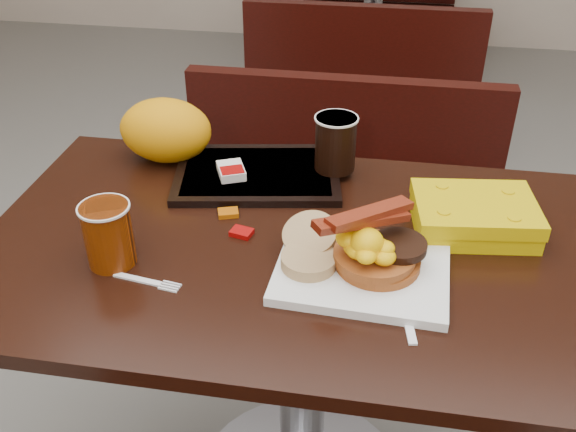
% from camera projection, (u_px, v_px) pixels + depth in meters
% --- Properties ---
extents(table_near, '(1.20, 0.70, 0.75)m').
position_uv_depth(table_near, '(303.00, 385.00, 1.39)').
color(table_near, black).
rests_on(table_near, floor).
extents(bench_near_n, '(1.00, 0.46, 0.72)m').
position_uv_depth(bench_near_n, '(336.00, 215.00, 1.97)').
color(bench_near_n, black).
rests_on(bench_near_n, floor).
extents(table_far, '(1.20, 0.70, 0.75)m').
position_uv_depth(table_far, '(372.00, 25.00, 3.53)').
color(table_far, black).
rests_on(table_far, floor).
extents(bench_far_s, '(1.00, 0.46, 0.72)m').
position_uv_depth(bench_far_s, '(363.00, 74.00, 2.96)').
color(bench_far_s, black).
rests_on(bench_far_s, floor).
extents(platter, '(0.30, 0.24, 0.02)m').
position_uv_depth(platter, '(362.00, 271.00, 1.10)').
color(platter, white).
rests_on(platter, table_near).
extents(pancake_stack, '(0.18, 0.18, 0.03)m').
position_uv_depth(pancake_stack, '(378.00, 258.00, 1.09)').
color(pancake_stack, '#8F4517').
rests_on(pancake_stack, platter).
extents(sausage_patty, '(0.12, 0.12, 0.01)m').
position_uv_depth(sausage_patty, '(399.00, 245.00, 1.09)').
color(sausage_patty, black).
rests_on(sausage_patty, pancake_stack).
extents(scrambled_eggs, '(0.11, 0.10, 0.05)m').
position_uv_depth(scrambled_eggs, '(367.00, 245.00, 1.06)').
color(scrambled_eggs, yellow).
rests_on(scrambled_eggs, pancake_stack).
extents(bacon_strips, '(0.19, 0.17, 0.01)m').
position_uv_depth(bacon_strips, '(362.00, 219.00, 1.06)').
color(bacon_strips, '#480D05').
rests_on(bacon_strips, scrambled_eggs).
extents(muffin_bottom, '(0.10, 0.10, 0.02)m').
position_uv_depth(muffin_bottom, '(309.00, 261.00, 1.09)').
color(muffin_bottom, tan).
rests_on(muffin_bottom, platter).
extents(muffin_top, '(0.12, 0.13, 0.06)m').
position_uv_depth(muffin_top, '(310.00, 236.00, 1.13)').
color(muffin_top, tan).
rests_on(muffin_top, platter).
extents(coffee_cup_near, '(0.09, 0.09, 0.12)m').
position_uv_depth(coffee_cup_near, '(108.00, 235.00, 1.11)').
color(coffee_cup_near, '#923205').
rests_on(coffee_cup_near, table_near).
extents(fork, '(0.12, 0.04, 0.00)m').
position_uv_depth(fork, '(137.00, 279.00, 1.09)').
color(fork, white).
rests_on(fork, table_near).
extents(knife, '(0.04, 0.16, 0.00)m').
position_uv_depth(knife, '(405.00, 308.00, 1.03)').
color(knife, white).
rests_on(knife, table_near).
extents(condiment_syrup, '(0.05, 0.04, 0.01)m').
position_uv_depth(condiment_syrup, '(228.00, 213.00, 1.26)').
color(condiment_syrup, '#A14B06').
rests_on(condiment_syrup, table_near).
extents(condiment_ketchup, '(0.05, 0.04, 0.01)m').
position_uv_depth(condiment_ketchup, '(242.00, 232.00, 1.20)').
color(condiment_ketchup, '#8C0504').
rests_on(condiment_ketchup, table_near).
extents(tray, '(0.38, 0.30, 0.02)m').
position_uv_depth(tray, '(257.00, 174.00, 1.38)').
color(tray, black).
rests_on(tray, table_near).
extents(hashbrown_sleeve_left, '(0.08, 0.09, 0.02)m').
position_uv_depth(hashbrown_sleeve_left, '(231.00, 171.00, 1.36)').
color(hashbrown_sleeve_left, silver).
rests_on(hashbrown_sleeve_left, tray).
extents(coffee_cup_far, '(0.11, 0.11, 0.12)m').
position_uv_depth(coffee_cup_far, '(335.00, 143.00, 1.35)').
color(coffee_cup_far, black).
rests_on(coffee_cup_far, tray).
extents(clamshell, '(0.24, 0.19, 0.06)m').
position_uv_depth(clamshell, '(474.00, 215.00, 1.21)').
color(clamshell, '#CFAD03').
rests_on(clamshell, table_near).
extents(paper_bag, '(0.21, 0.16, 0.14)m').
position_uv_depth(paper_bag, '(166.00, 130.00, 1.42)').
color(paper_bag, orange).
rests_on(paper_bag, table_near).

